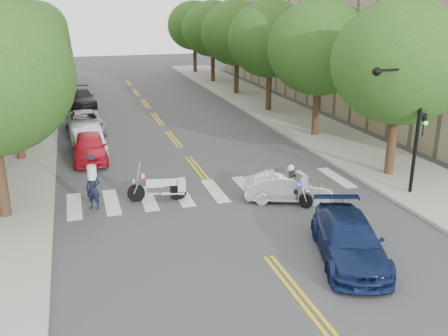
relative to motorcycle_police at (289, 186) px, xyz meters
name	(u,v)px	position (x,y,z in m)	size (l,w,h in m)	color
ground	(268,257)	(-2.62, -4.19, -0.77)	(140.00, 140.00, 0.00)	#38383A
sidewalk_left	(20,127)	(-12.12, 17.81, -0.70)	(5.00, 60.00, 0.15)	#9E9991
sidewalk_right	(276,110)	(6.88, 17.81, -0.70)	(5.00, 60.00, 0.15)	#9E9991
tree_l_1	(8,57)	(-11.42, 9.81, 4.78)	(6.40, 6.40, 8.45)	#382316
tree_l_2	(20,45)	(-11.42, 17.81, 4.78)	(6.40, 6.40, 8.45)	#382316
tree_l_3	(28,37)	(-11.42, 25.81, 4.78)	(6.40, 6.40, 8.45)	#382316
tree_l_4	(34,32)	(-11.42, 33.81, 4.78)	(6.40, 6.40, 8.45)	#382316
tree_l_5	(38,28)	(-11.42, 41.81, 4.78)	(6.40, 6.40, 8.45)	#382316
tree_r_0	(401,62)	(6.18, 1.81, 4.78)	(6.40, 6.40, 8.45)	#382316
tree_r_1	(320,48)	(6.18, 9.81, 4.78)	(6.40, 6.40, 8.45)	#382316
tree_r_2	(270,39)	(6.18, 17.81, 4.78)	(6.40, 6.40, 8.45)	#382316
tree_r_3	(237,33)	(6.18, 25.81, 4.78)	(6.40, 6.40, 8.45)	#382316
tree_r_4	(213,29)	(6.18, 33.81, 4.78)	(6.40, 6.40, 8.45)	#382316
tree_r_5	(194,26)	(6.18, 41.81, 4.78)	(6.40, 6.40, 8.45)	#382316
traffic_signal_pole	(410,114)	(5.10, -0.70, 2.95)	(2.82, 0.42, 6.00)	black
motorcycle_police	(289,186)	(0.00, 0.00, 0.00)	(1.37, 1.90, 1.73)	black
motorcycle_parked	(162,188)	(-5.11, 1.92, -0.20)	(2.54, 0.86, 1.65)	black
officer_standing	(93,188)	(-7.99, 1.78, 0.14)	(0.66, 0.44, 1.82)	black
convertible	(288,187)	(0.06, 0.31, -0.15)	(1.31, 3.75, 1.23)	silver
sedan_blue	(349,240)	(-0.12, -5.10, -0.06)	(1.99, 4.91, 1.42)	#111E49
parked_car_a	(90,147)	(-7.82, 8.81, -0.02)	(1.77, 4.41, 1.50)	red
parked_car_b	(88,140)	(-7.86, 10.31, -0.04)	(1.56, 4.46, 1.47)	white
parked_car_c	(85,122)	(-7.82, 15.31, -0.08)	(2.28, 4.94, 1.37)	#97999E
parked_car_d	(81,98)	(-7.82, 23.95, -0.02)	(2.10, 5.16, 1.50)	black
parked_car_e	(67,94)	(-8.92, 27.01, -0.10)	(1.58, 3.93, 1.34)	#ADACB2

